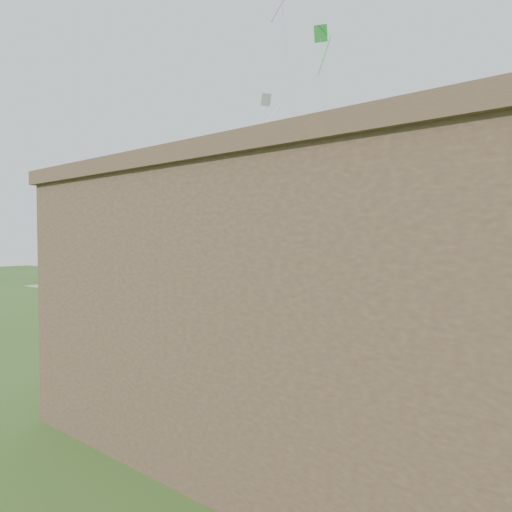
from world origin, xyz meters
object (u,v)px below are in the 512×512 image
object	(u,v)px
motel	(347,308)
octopus_kite	(314,194)
chainlink_fence	(201,324)
picnic_table	(189,340)

from	to	relation	value
motel	octopus_kite	bearing A→B (deg)	124.68
chainlink_fence	octopus_kite	xyz separation A→B (m)	(2.58, 8.06, 7.97)
motel	octopus_kite	distance (m)	18.99
picnic_table	octopus_kite	xyz separation A→B (m)	(0.69, 10.73, 8.18)
picnic_table	octopus_kite	size ratio (longest dim) A/B	0.21
chainlink_fence	motel	world-z (taller)	motel
motel	picnic_table	world-z (taller)	motel
chainlink_fence	motel	xyz separation A→B (m)	(13.00, -7.00, 2.95)
octopus_kite	chainlink_fence	bearing A→B (deg)	-82.83
chainlink_fence	motel	bearing A→B (deg)	-28.30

